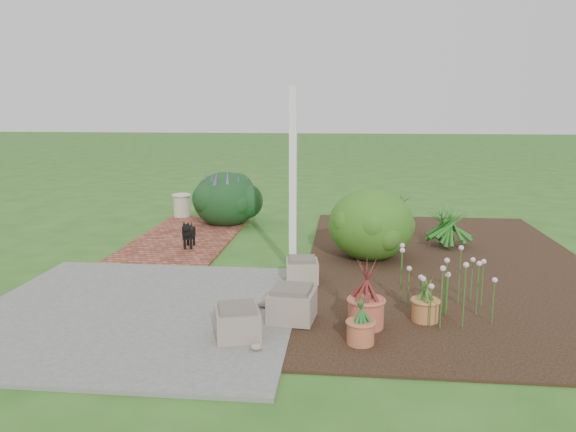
# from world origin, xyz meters

# --- Properties ---
(ground) EXTENTS (80.00, 80.00, 0.00)m
(ground) POSITION_xyz_m (0.00, 0.00, 0.00)
(ground) COLOR #2D571B
(ground) RESTS_ON ground
(concrete_patio) EXTENTS (3.50, 3.50, 0.04)m
(concrete_patio) POSITION_xyz_m (-1.25, -1.75, 0.02)
(concrete_patio) COLOR #5C5C5A
(concrete_patio) RESTS_ON ground
(brick_path) EXTENTS (1.60, 3.50, 0.04)m
(brick_path) POSITION_xyz_m (-1.70, 1.75, 0.02)
(brick_path) COLOR brown
(brick_path) RESTS_ON ground
(garden_bed) EXTENTS (4.00, 7.00, 0.03)m
(garden_bed) POSITION_xyz_m (2.50, 0.50, 0.01)
(garden_bed) COLOR black
(garden_bed) RESTS_ON ground
(veranda_post) EXTENTS (0.10, 0.10, 2.50)m
(veranda_post) POSITION_xyz_m (0.30, 0.10, 1.25)
(veranda_post) COLOR white
(veranda_post) RESTS_ON ground
(stone_trough_near) EXTENTS (0.52, 0.52, 0.28)m
(stone_trough_near) POSITION_xyz_m (0.00, -2.37, 0.18)
(stone_trough_near) COLOR gray
(stone_trough_near) RESTS_ON concrete_patio
(stone_trough_mid) EXTENTS (0.51, 0.51, 0.31)m
(stone_trough_mid) POSITION_xyz_m (0.48, -1.86, 0.19)
(stone_trough_mid) COLOR gray
(stone_trough_mid) RESTS_ON concrete_patio
(stone_trough_far) EXTENTS (0.44, 0.44, 0.27)m
(stone_trough_far) POSITION_xyz_m (0.48, -0.54, 0.17)
(stone_trough_far) COLOR gray
(stone_trough_far) RESTS_ON concrete_patio
(black_dog) EXTENTS (0.16, 0.48, 0.42)m
(black_dog) POSITION_xyz_m (-1.43, 0.98, 0.29)
(black_dog) COLOR black
(black_dog) RESTS_ON brick_path
(cream_ceramic_urn) EXTENTS (0.41, 0.41, 0.44)m
(cream_ceramic_urn) POSITION_xyz_m (-2.29, 3.48, 0.26)
(cream_ceramic_urn) COLOR #BEB19D
(cream_ceramic_urn) RESTS_ON brick_path
(evergreen_shrub) EXTENTS (1.40, 1.40, 1.06)m
(evergreen_shrub) POSITION_xyz_m (1.39, 0.74, 0.56)
(evergreen_shrub) COLOR #163F0B
(evergreen_shrub) RESTS_ON garden_bed
(agapanthus_clump_back) EXTENTS (1.12, 1.12, 0.82)m
(agapanthus_clump_back) POSITION_xyz_m (2.63, 1.52, 0.44)
(agapanthus_clump_back) COLOR #133C0B
(agapanthus_clump_back) RESTS_ON garden_bed
(agapanthus_clump_front) EXTENTS (1.23, 1.23, 0.83)m
(agapanthus_clump_front) POSITION_xyz_m (1.90, 3.02, 0.45)
(agapanthus_clump_front) COLOR #1B3911
(agapanthus_clump_front) RESTS_ON garden_bed
(pink_flower_patch) EXTENTS (1.18, 1.18, 0.67)m
(pink_flower_patch) POSITION_xyz_m (2.12, -1.45, 0.37)
(pink_flower_patch) COLOR #113D0F
(pink_flower_patch) RESTS_ON garden_bed
(terracotta_pot_bronze) EXTENTS (0.40, 0.40, 0.30)m
(terracotta_pot_bronze) POSITION_xyz_m (1.24, -1.96, 0.18)
(terracotta_pot_bronze) COLOR #B3533C
(terracotta_pot_bronze) RESTS_ON garden_bed
(terracotta_pot_small_left) EXTENTS (0.28, 0.28, 0.23)m
(terracotta_pot_small_left) POSITION_xyz_m (1.87, -1.72, 0.14)
(terracotta_pot_small_left) COLOR #B06C3B
(terracotta_pot_small_left) RESTS_ON garden_bed
(terracotta_pot_small_right) EXTENTS (0.31, 0.31, 0.22)m
(terracotta_pot_small_right) POSITION_xyz_m (1.18, -2.37, 0.14)
(terracotta_pot_small_right) COLOR #AE5E3A
(terracotta_pot_small_right) RESTS_ON garden_bed
(purple_flowering_bush) EXTENTS (1.59, 1.59, 1.05)m
(purple_flowering_bush) POSITION_xyz_m (-1.26, 2.93, 0.52)
(purple_flowering_bush) COLOR black
(purple_flowering_bush) RESTS_ON ground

